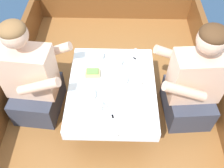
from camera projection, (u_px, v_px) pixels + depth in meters
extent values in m
plane|color=navy|center=(112.00, 132.00, 2.51)|extent=(60.00, 60.00, 0.00)
cube|color=brown|center=(112.00, 123.00, 2.38)|extent=(1.93, 2.93, 0.35)
cube|color=brown|center=(3.00, 100.00, 2.13)|extent=(0.06, 2.93, 0.33)
cube|color=brown|center=(223.00, 104.00, 2.10)|extent=(0.06, 2.93, 0.33)
cube|color=brown|center=(115.00, 4.00, 3.00)|extent=(1.81, 0.06, 0.38)
cylinder|color=#B2B2B7|center=(112.00, 101.00, 2.11)|extent=(0.07, 0.07, 0.36)
cube|color=brown|center=(112.00, 87.00, 1.96)|extent=(0.65, 0.81, 0.02)
cube|color=white|center=(112.00, 86.00, 1.95)|extent=(0.68, 0.84, 0.00)
cube|color=white|center=(111.00, 137.00, 1.73)|extent=(0.68, 0.00, 0.10)
cube|color=white|center=(113.00, 53.00, 2.26)|extent=(0.68, 0.00, 0.10)
cube|color=#333847|center=(39.00, 98.00, 2.18)|extent=(0.40, 0.47, 0.26)
cube|color=beige|center=(28.00, 72.00, 1.91)|extent=(0.42, 0.26, 0.44)
sphere|color=beige|center=(14.00, 35.00, 1.63)|extent=(0.19, 0.19, 0.19)
ellipsoid|color=brown|center=(12.00, 29.00, 1.60)|extent=(0.18, 0.18, 0.11)
cylinder|color=beige|center=(52.00, 51.00, 1.97)|extent=(0.34, 0.10, 0.21)
cylinder|color=beige|center=(38.00, 86.00, 1.74)|extent=(0.34, 0.10, 0.21)
cube|color=#333847|center=(187.00, 103.00, 2.15)|extent=(0.39, 0.47, 0.26)
cube|color=beige|center=(197.00, 77.00, 1.89)|extent=(0.42, 0.25, 0.43)
sphere|color=beige|center=(212.00, 40.00, 1.61)|extent=(0.20, 0.20, 0.20)
ellipsoid|color=#472D19|center=(214.00, 34.00, 1.57)|extent=(0.19, 0.19, 0.11)
cylinder|color=beige|center=(185.00, 91.00, 1.72)|extent=(0.34, 0.10, 0.21)
cylinder|color=beige|center=(174.00, 55.00, 1.95)|extent=(0.34, 0.10, 0.21)
cylinder|color=silver|center=(93.00, 75.00, 2.01)|extent=(0.21, 0.21, 0.01)
cylinder|color=silver|center=(141.00, 117.00, 1.76)|extent=(0.16, 0.16, 0.01)
cube|color=tan|center=(93.00, 73.00, 2.00)|extent=(0.12, 0.08, 0.04)
cube|color=#669347|center=(92.00, 71.00, 1.98)|extent=(0.10, 0.06, 0.01)
cylinder|color=silver|center=(118.00, 80.00, 1.96)|extent=(0.15, 0.15, 0.04)
cylinder|color=beige|center=(118.00, 79.00, 1.95)|extent=(0.12, 0.12, 0.02)
cylinder|color=silver|center=(114.00, 62.00, 2.08)|extent=(0.14, 0.14, 0.04)
cylinder|color=beige|center=(114.00, 61.00, 2.08)|extent=(0.11, 0.11, 0.02)
cylinder|color=silver|center=(95.00, 56.00, 2.13)|extent=(0.14, 0.14, 0.04)
cylinder|color=beige|center=(95.00, 56.00, 2.12)|extent=(0.12, 0.12, 0.02)
cylinder|color=silver|center=(86.00, 96.00, 1.86)|extent=(0.14, 0.14, 0.04)
cylinder|color=beige|center=(86.00, 95.00, 1.86)|extent=(0.12, 0.12, 0.02)
cylinder|color=silver|center=(98.00, 107.00, 1.79)|extent=(0.07, 0.07, 0.06)
torus|color=silver|center=(104.00, 107.00, 1.79)|extent=(0.04, 0.01, 0.04)
cylinder|color=#3D2314|center=(98.00, 106.00, 1.78)|extent=(0.06, 0.06, 0.01)
cylinder|color=silver|center=(138.00, 83.00, 1.93)|extent=(0.07, 0.07, 0.05)
torus|color=silver|center=(144.00, 83.00, 1.93)|extent=(0.04, 0.01, 0.04)
cylinder|color=#3D2314|center=(138.00, 82.00, 1.92)|extent=(0.06, 0.06, 0.01)
cube|color=silver|center=(122.00, 97.00, 1.88)|extent=(0.12, 0.14, 0.00)
ellipsoid|color=silver|center=(116.00, 91.00, 1.91)|extent=(0.04, 0.02, 0.01)
cube|color=silver|center=(140.00, 63.00, 2.10)|extent=(0.12, 0.14, 0.00)
cube|color=silver|center=(135.00, 58.00, 2.14)|extent=(0.04, 0.04, 0.00)
cube|color=silver|center=(134.00, 55.00, 2.17)|extent=(0.06, 0.17, 0.00)
ellipsoid|color=silver|center=(136.00, 49.00, 2.21)|extent=(0.04, 0.02, 0.01)
cube|color=silver|center=(115.00, 125.00, 1.73)|extent=(0.05, 0.17, 0.00)
cube|color=silver|center=(113.00, 116.00, 1.77)|extent=(0.03, 0.04, 0.00)
cube|color=silver|center=(80.00, 117.00, 1.77)|extent=(0.08, 0.16, 0.00)
ellipsoid|color=silver|center=(77.00, 109.00, 1.81)|extent=(0.04, 0.02, 0.01)
cube|color=silver|center=(110.00, 116.00, 1.77)|extent=(0.02, 0.17, 0.00)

